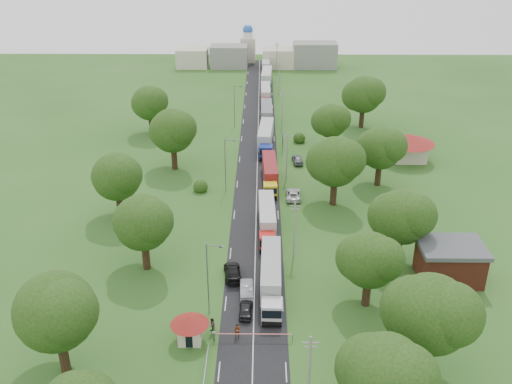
{
  "coord_description": "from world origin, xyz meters",
  "views": [
    {
      "loc": [
        0.88,
        -76.69,
        43.71
      ],
      "look_at": [
        -0.05,
        8.46,
        3.0
      ],
      "focal_mm": 40.0,
      "sensor_mm": 36.0,
      "label": 1
    }
  ],
  "objects_px": {
    "truck_0": "(271,276)",
    "car_lane_mid": "(247,289)",
    "pedestrian_near": "(237,331)",
    "info_sign": "(283,137)",
    "guard_booth": "(190,325)",
    "car_lane_front": "(246,309)",
    "boom_barrier": "(241,335)"
  },
  "relations": [
    {
      "from": "guard_booth",
      "to": "truck_0",
      "type": "height_order",
      "value": "truck_0"
    },
    {
      "from": "guard_booth",
      "to": "car_lane_front",
      "type": "bearing_deg",
      "value": 38.89
    },
    {
      "from": "boom_barrier",
      "to": "info_sign",
      "type": "distance_m",
      "value": 60.39
    },
    {
      "from": "car_lane_mid",
      "to": "truck_0",
      "type": "bearing_deg",
      "value": -167.54
    },
    {
      "from": "boom_barrier",
      "to": "truck_0",
      "type": "xyz_separation_m",
      "value": [
        3.5,
        9.94,
        1.29
      ]
    },
    {
      "from": "truck_0",
      "to": "car_lane_front",
      "type": "relative_size",
      "value": 3.71
    },
    {
      "from": "truck_0",
      "to": "car_lane_mid",
      "type": "bearing_deg",
      "value": -165.13
    },
    {
      "from": "car_lane_front",
      "to": "car_lane_mid",
      "type": "height_order",
      "value": "car_lane_mid"
    },
    {
      "from": "guard_booth",
      "to": "info_sign",
      "type": "distance_m",
      "value": 61.27
    },
    {
      "from": "car_lane_mid",
      "to": "pedestrian_near",
      "type": "distance_m",
      "value": 8.65
    },
    {
      "from": "truck_0",
      "to": "car_lane_mid",
      "type": "height_order",
      "value": "truck_0"
    },
    {
      "from": "boom_barrier",
      "to": "car_lane_front",
      "type": "xyz_separation_m",
      "value": [
        0.36,
        5.0,
        -0.21
      ]
    },
    {
      "from": "car_lane_mid",
      "to": "boom_barrier",
      "type": "bearing_deg",
      "value": 85.34
    },
    {
      "from": "truck_0",
      "to": "boom_barrier",
      "type": "bearing_deg",
      "value": -109.39
    },
    {
      "from": "boom_barrier",
      "to": "pedestrian_near",
      "type": "bearing_deg",
      "value": 134.77
    },
    {
      "from": "info_sign",
      "to": "guard_booth",
      "type": "bearing_deg",
      "value": -101.68
    },
    {
      "from": "guard_booth",
      "to": "car_lane_front",
      "type": "xyz_separation_m",
      "value": [
        6.2,
        5.0,
        -1.48
      ]
    },
    {
      "from": "boom_barrier",
      "to": "truck_0",
      "type": "distance_m",
      "value": 10.61
    },
    {
      "from": "truck_0",
      "to": "car_lane_mid",
      "type": "xyz_separation_m",
      "value": [
        -3.14,
        -0.83,
        -1.41
      ]
    },
    {
      "from": "truck_0",
      "to": "car_lane_front",
      "type": "xyz_separation_m",
      "value": [
        -3.14,
        -4.94,
        -1.5
      ]
    },
    {
      "from": "info_sign",
      "to": "pedestrian_near",
      "type": "distance_m",
      "value": 59.95
    },
    {
      "from": "truck_0",
      "to": "info_sign",
      "type": "bearing_deg",
      "value": 86.5
    },
    {
      "from": "guard_booth",
      "to": "info_sign",
      "type": "relative_size",
      "value": 1.07
    },
    {
      "from": "car_lane_front",
      "to": "pedestrian_near",
      "type": "distance_m",
      "value": 4.59
    },
    {
      "from": "guard_booth",
      "to": "truck_0",
      "type": "relative_size",
      "value": 0.3
    },
    {
      "from": "pedestrian_near",
      "to": "guard_booth",
      "type": "bearing_deg",
      "value": -177.36
    },
    {
      "from": "car_lane_front",
      "to": "car_lane_mid",
      "type": "relative_size",
      "value": 0.85
    },
    {
      "from": "boom_barrier",
      "to": "car_lane_mid",
      "type": "relative_size",
      "value": 1.96
    },
    {
      "from": "truck_0",
      "to": "guard_booth",
      "type": "bearing_deg",
      "value": -133.22
    },
    {
      "from": "truck_0",
      "to": "car_lane_mid",
      "type": "distance_m",
      "value": 3.54
    },
    {
      "from": "info_sign",
      "to": "car_lane_front",
      "type": "bearing_deg",
      "value": -96.43
    },
    {
      "from": "truck_0",
      "to": "pedestrian_near",
      "type": "height_order",
      "value": "truck_0"
    }
  ]
}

